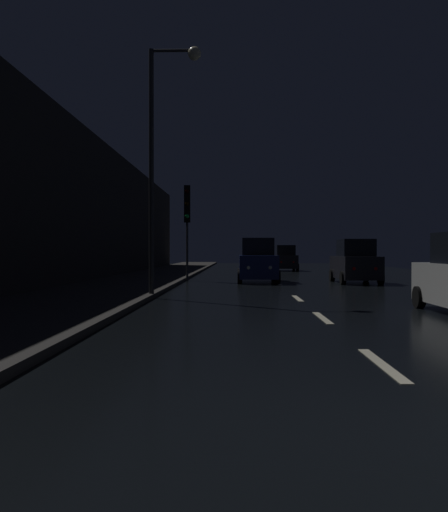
% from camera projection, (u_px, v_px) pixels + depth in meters
% --- Properties ---
extents(ground, '(26.05, 84.00, 0.02)m').
position_uv_depth(ground, '(274.00, 280.00, 28.78)').
color(ground, black).
extents(sidewalk_left, '(4.40, 84.00, 0.15)m').
position_uv_depth(sidewalk_left, '(146.00, 279.00, 28.95)').
color(sidewalk_left, '#33302D').
rests_on(sidewalk_left, ground).
extents(building_facade_left, '(0.80, 63.00, 7.38)m').
position_uv_depth(building_facade_left, '(77.00, 205.00, 25.49)').
color(building_facade_left, '#2D2B28').
rests_on(building_facade_left, ground).
extents(lane_centerline, '(0.16, 20.39, 0.01)m').
position_uv_depth(lane_centerline, '(305.00, 304.00, 15.68)').
color(lane_centerline, beige).
rests_on(lane_centerline, ground).
extents(traffic_light_far_left, '(0.31, 0.46, 4.91)m').
position_uv_depth(traffic_light_far_left, '(187.00, 212.00, 28.00)').
color(traffic_light_far_left, '#38383A').
rests_on(traffic_light_far_left, ground).
extents(streetlamp_overhead, '(1.70, 0.44, 8.12)m').
position_uv_depth(streetlamp_overhead, '(164.00, 135.00, 17.62)').
color(streetlamp_overhead, '#2D2D30').
rests_on(streetlamp_overhead, ground).
extents(car_approaching_headlights, '(1.99, 4.32, 2.17)m').
position_uv_depth(car_approaching_headlights, '(258.00, 262.00, 26.98)').
color(car_approaching_headlights, '#141E51').
rests_on(car_approaching_headlights, ground).
extents(car_parked_right_far, '(1.93, 4.17, 2.10)m').
position_uv_depth(car_parked_right_far, '(355.00, 263.00, 26.20)').
color(car_parked_right_far, black).
rests_on(car_parked_right_far, ground).
extents(car_distant_taillights, '(1.84, 3.99, 2.01)m').
position_uv_depth(car_distant_taillights, '(285.00, 259.00, 42.87)').
color(car_distant_taillights, black).
rests_on(car_distant_taillights, ground).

